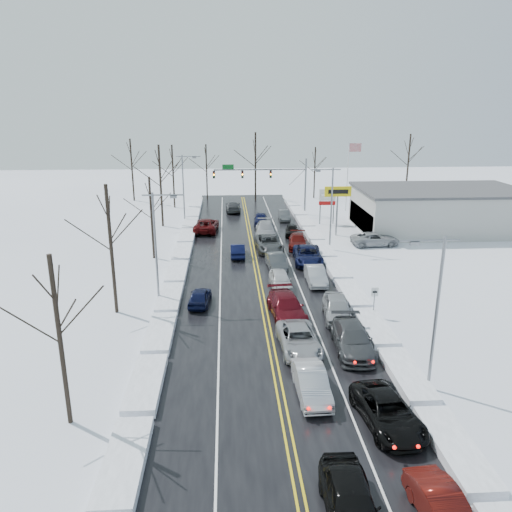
{
  "coord_description": "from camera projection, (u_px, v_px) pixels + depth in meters",
  "views": [
    {
      "loc": [
        -2.84,
        -42.36,
        15.71
      ],
      "look_at": [
        -0.27,
        0.0,
        2.5
      ],
      "focal_mm": 35.0,
      "sensor_mm": 36.0,
      "label": 1
    }
  ],
  "objects": [
    {
      "name": "snow_bank_right",
      "position": [
        337.0,
        273.0,
        47.55
      ],
      "size": [
        1.81,
        72.0,
        0.53
      ],
      "primitive_type": "cube",
      "color": "white",
      "rests_on": "ground"
    },
    {
      "name": "oncoming_car_1",
      "position": [
        207.0,
        231.0,
        62.85
      ],
      "size": [
        3.24,
        6.16,
        1.65
      ],
      "primitive_type": "imported",
      "rotation": [
        0.0,
        0.0,
        3.06
      ],
      "color": "#4A090B",
      "rests_on": "ground"
    },
    {
      "name": "ground",
      "position": [
        259.0,
        282.0,
        45.21
      ],
      "size": [
        160.0,
        160.0,
        0.0
      ],
      "primitive_type": "plane",
      "color": "white",
      "rests_on": "ground"
    },
    {
      "name": "queued_car_6",
      "position": [
        269.0,
        250.0,
        54.81
      ],
      "size": [
        3.02,
        6.03,
        1.64
      ],
      "primitive_type": "imported",
      "rotation": [
        0.0,
        0.0,
        0.05
      ],
      "color": "#3C3F41",
      "rests_on": "ground"
    },
    {
      "name": "queued_car_11",
      "position": [
        352.0,
        350.0,
        32.84
      ],
      "size": [
        2.65,
        5.89,
        1.68
      ],
      "primitive_type": "imported",
      "rotation": [
        0.0,
        0.0,
        -0.05
      ],
      "color": "#3C3D40",
      "rests_on": "ground"
    },
    {
      "name": "oncoming_car_0",
      "position": [
        238.0,
        256.0,
        52.74
      ],
      "size": [
        1.49,
        4.22,
        1.39
      ],
      "primitive_type": "imported",
      "rotation": [
        0.0,
        0.0,
        3.15
      ],
      "color": "black",
      "rests_on": "ground"
    },
    {
      "name": "streetlight_nw",
      "position": [
        185.0,
        183.0,
        66.02
      ],
      "size": [
        3.2,
        0.25,
        9.0
      ],
      "color": "slate",
      "rests_on": "ground"
    },
    {
      "name": "queued_car_8",
      "position": [
        261.0,
        224.0,
        66.45
      ],
      "size": [
        2.1,
        4.51,
        1.49
      ],
      "primitive_type": "imported",
      "rotation": [
        0.0,
        0.0,
        -0.08
      ],
      "color": "black",
      "rests_on": "ground"
    },
    {
      "name": "tree_far_b",
      "position": [
        206.0,
        161.0,
        82.07
      ],
      "size": [
        3.6,
        3.6,
        9.0
      ],
      "color": "#2D231C",
      "rests_on": "ground"
    },
    {
      "name": "tree_left_b",
      "position": [
        109.0,
        225.0,
        36.75
      ],
      "size": [
        4.0,
        4.0,
        10.0
      ],
      "color": "#2D231C",
      "rests_on": "ground"
    },
    {
      "name": "parked_car_0",
      "position": [
        375.0,
        245.0,
        56.73
      ],
      "size": [
        5.61,
        2.85,
        1.52
      ],
      "primitive_type": "imported",
      "rotation": [
        0.0,
        0.0,
        1.63
      ],
      "color": "#9A9DA2",
      "rests_on": "ground"
    },
    {
      "name": "flagpole",
      "position": [
        349.0,
        171.0,
        72.91
      ],
      "size": [
        1.87,
        1.2,
        10.0
      ],
      "color": "silver",
      "rests_on": "ground"
    },
    {
      "name": "queued_car_16",
      "position": [
        292.0,
        235.0,
        61.02
      ],
      "size": [
        2.09,
        4.07,
        1.32
      ],
      "primitive_type": "imported",
      "rotation": [
        0.0,
        0.0,
        -0.14
      ],
      "color": "black",
      "rests_on": "ground"
    },
    {
      "name": "tree_far_d",
      "position": [
        315.0,
        163.0,
        82.74
      ],
      "size": [
        3.4,
        3.4,
        8.5
      ],
      "color": "#2D231C",
      "rests_on": "ground"
    },
    {
      "name": "oncoming_car_2",
      "position": [
        233.0,
        211.0,
        74.17
      ],
      "size": [
        2.23,
        5.3,
        1.53
      ],
      "primitive_type": "imported",
      "rotation": [
        0.0,
        0.0,
        3.16
      ],
      "color": "#3E4043",
      "rests_on": "ground"
    },
    {
      "name": "tree_left_d",
      "position": [
        160.0,
        170.0,
        63.35
      ],
      "size": [
        4.2,
        4.2,
        10.5
      ],
      "color": "#2D231C",
      "rests_on": "ground"
    },
    {
      "name": "parked_car_1",
      "position": [
        390.0,
        236.0,
        60.89
      ],
      "size": [
        2.23,
        5.4,
        1.56
      ],
      "primitive_type": "imported",
      "rotation": [
        0.0,
        0.0,
        -0.01
      ],
      "color": "black",
      "rests_on": "ground"
    },
    {
      "name": "queued_car_3",
      "position": [
        286.0,
        317.0,
        37.93
      ],
      "size": [
        2.89,
        6.02,
        1.69
      ],
      "primitive_type": "imported",
      "rotation": [
        0.0,
        0.0,
        0.09
      ],
      "color": "#4C0A11",
      "rests_on": "ground"
    },
    {
      "name": "tree_left_e",
      "position": [
        173.0,
        164.0,
        75.02
      ],
      "size": [
        3.8,
        3.8,
        9.5
      ],
      "color": "#2D231C",
      "rests_on": "ground"
    },
    {
      "name": "queued_car_5",
      "position": [
        276.0,
        269.0,
        48.78
      ],
      "size": [
        1.95,
        4.68,
        1.51
      ],
      "primitive_type": "imported",
      "rotation": [
        0.0,
        0.0,
        0.08
      ],
      "color": "#393B3D",
      "rests_on": "ground"
    },
    {
      "name": "snow_bank_left",
      "position": [
        177.0,
        277.0,
        46.68
      ],
      "size": [
        1.81,
        72.0,
        0.53
      ],
      "primitive_type": "cube",
      "color": "white",
      "rests_on": "ground"
    },
    {
      "name": "streetlight_ne",
      "position": [
        330.0,
        202.0,
        53.64
      ],
      "size": [
        3.2,
        0.25,
        9.0
      ],
      "color": "slate",
      "rests_on": "ground"
    },
    {
      "name": "tree_far_a",
      "position": [
        131.0,
        158.0,
        80.22
      ],
      "size": [
        4.0,
        4.0,
        10.0
      ],
      "color": "#2D231C",
      "rests_on": "ground"
    },
    {
      "name": "queued_car_17",
      "position": [
        284.0,
        220.0,
        68.76
      ],
      "size": [
        1.52,
        4.14,
        1.35
      ],
      "primitive_type": "imported",
      "rotation": [
        0.0,
        0.0,
        -0.02
      ],
      "color": "#44474A",
      "rests_on": "ground"
    },
    {
      "name": "tree_far_c",
      "position": [
        255.0,
        153.0,
        80.21
      ],
      "size": [
        4.4,
        4.4,
        11.0
      ],
      "color": "#2D231C",
      "rests_on": "ground"
    },
    {
      "name": "oncoming_car_3",
      "position": [
        200.0,
        304.0,
        40.28
      ],
      "size": [
        1.97,
        4.1,
        1.35
      ],
      "primitive_type": "imported",
      "rotation": [
        0.0,
        0.0,
        3.05
      ],
      "color": "black",
      "rests_on": "ground"
    },
    {
      "name": "dealership_building",
      "position": [
        439.0,
        209.0,
        62.96
      ],
      "size": [
        20.4,
        12.4,
        5.3
      ],
      "color": "#A3A39F",
      "rests_on": "ground"
    },
    {
      "name": "streetlight_se",
      "position": [
        434.0,
        302.0,
        26.95
      ],
      "size": [
        3.2,
        0.25,
        9.0
      ],
      "color": "slate",
      "rests_on": "ground"
    },
    {
      "name": "queued_car_4",
      "position": [
        280.0,
        288.0,
        43.82
      ],
      "size": [
        1.92,
        4.45,
        1.49
      ],
      "primitive_type": "imported",
      "rotation": [
        0.0,
        0.0,
        0.04
      ],
      "color": "silver",
      "rests_on": "ground"
    },
    {
      "name": "queued_car_7",
      "position": [
        265.0,
        236.0,
        60.73
      ],
      "size": [
        2.83,
        6.02,
        1.7
      ],
      "primitive_type": "imported",
      "rotation": [
        0.0,
        0.0,
        -0.08
      ],
      "color": "#95979D",
      "rests_on": "ground"
    },
    {
      "name": "tree_far_e",
      "position": [
        409.0,
        153.0,
        83.72
      ],
      "size": [
        4.2,
        4.2,
        10.5
      ],
      "color": "#2D231C",
      "rests_on": "ground"
    },
    {
      "name": "queued_car_10",
      "position": [
        387.0,
        424.0,
        25.33
      ],
      "size": [
        3.07,
        5.62,
        1.49
      ],
      "primitive_type": "imported",
      "rotation": [
        0.0,
        0.0,
        0.11
      ],
      "color": "black",
      "rests_on": "ground"
    },
    {
      "name": "queued_car_14",
      "position": [
        308.0,
        263.0,
        50.62
      ],
      "size": [
        3.15,
        6.14,
        1.66
      ],
      "primitive_type": "imported",
      "rotation": [
        0.0,
        0.0,
        -0.07
      ],
      "color": "black",
      "rests_on": "ground"
    },
    {
      "name": "parked_car_2",
      "position": [
        360.0,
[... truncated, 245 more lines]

